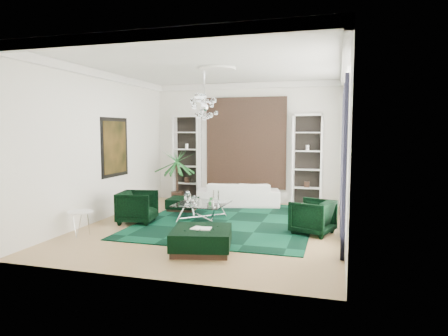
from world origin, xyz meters
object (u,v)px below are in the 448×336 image
(armchair_right, at_px, (313,217))
(coffee_table, at_px, (202,211))
(sofa, at_px, (239,194))
(palm, at_px, (177,169))
(armchair_left, at_px, (137,207))
(ottoman_front, at_px, (202,240))
(ottoman_side, at_px, (183,204))
(side_table, at_px, (81,224))

(armchair_right, bearing_deg, coffee_table, -83.21)
(sofa, relative_size, palm, 1.14)
(armchair_left, xyz_separation_m, armchair_right, (4.27, 0.11, -0.02))
(armchair_left, relative_size, ottoman_front, 0.80)
(palm, bearing_deg, ottoman_side, -59.67)
(armchair_left, relative_size, side_table, 1.60)
(side_table, bearing_deg, ottoman_front, -7.01)
(coffee_table, relative_size, palm, 0.59)
(ottoman_side, relative_size, ottoman_front, 0.73)
(side_table, bearing_deg, armchair_left, 67.08)
(sofa, height_order, coffee_table, sofa)
(armchair_left, bearing_deg, ottoman_side, -25.17)
(armchair_left, height_order, side_table, armchair_left)
(side_table, xyz_separation_m, palm, (0.49, 4.28, 0.81))
(sofa, distance_m, coffee_table, 2.16)
(coffee_table, height_order, side_table, side_table)
(ottoman_side, xyz_separation_m, side_table, (-1.11, -3.22, 0.08))
(armchair_left, height_order, coffee_table, armchair_left)
(coffee_table, xyz_separation_m, ottoman_front, (0.89, -2.58, 0.00))
(armchair_left, xyz_separation_m, ottoman_side, (0.50, 1.78, -0.22))
(armchair_left, bearing_deg, coffee_table, -70.79)
(palm, bearing_deg, armchair_left, -87.56)
(armchair_right, height_order, ottoman_side, armchair_right)
(coffee_table, distance_m, ottoman_side, 1.36)
(armchair_right, height_order, side_table, armchair_right)
(armchair_right, bearing_deg, palm, -101.85)
(sofa, relative_size, armchair_left, 2.79)
(ottoman_front, bearing_deg, coffee_table, 108.98)
(ottoman_side, distance_m, ottoman_front, 4.01)
(palm, bearing_deg, coffee_table, -53.05)
(sofa, bearing_deg, palm, -12.04)
(sofa, xyz_separation_m, coffee_table, (-0.45, -2.10, -0.14))
(coffee_table, relative_size, ottoman_front, 1.15)
(sofa, height_order, ottoman_front, sofa)
(sofa, height_order, ottoman_side, sofa)
(palm, bearing_deg, ottoman_front, -62.29)
(coffee_table, bearing_deg, ottoman_side, 132.93)
(sofa, relative_size, side_table, 4.47)
(sofa, height_order, palm, palm)
(sofa, relative_size, armchair_right, 2.90)
(ottoman_side, xyz_separation_m, palm, (-0.62, 1.06, 0.90))
(sofa, bearing_deg, ottoman_side, 25.38)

